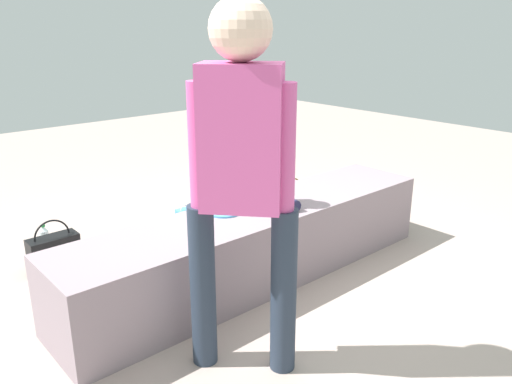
% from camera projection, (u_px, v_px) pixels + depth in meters
% --- Properties ---
extents(ground_plane, '(12.00, 12.00, 0.00)m').
position_uv_depth(ground_plane, '(257.00, 277.00, 3.37)').
color(ground_plane, '#AB988E').
extents(concrete_ledge, '(2.67, 0.55, 0.48)m').
position_uv_depth(concrete_ledge, '(257.00, 244.00, 3.30)').
color(concrete_ledge, gray).
rests_on(concrete_ledge, ground_plane).
extents(child_seated, '(0.28, 0.33, 0.48)m').
position_uv_depth(child_seated, '(268.00, 174.00, 3.21)').
color(child_seated, '#232343').
rests_on(child_seated, concrete_ledge).
extents(adult_standing, '(0.39, 0.41, 1.71)m').
position_uv_depth(adult_standing, '(242.00, 162.00, 2.20)').
color(adult_standing, '#253040').
rests_on(adult_standing, ground_plane).
extents(cake_plate, '(0.22, 0.22, 0.07)m').
position_uv_depth(cake_plate, '(224.00, 209.00, 3.16)').
color(cake_plate, '#4CA5D8').
rests_on(cake_plate, concrete_ledge).
extents(gift_bag, '(0.19, 0.10, 0.36)m').
position_uv_depth(gift_bag, '(191.00, 228.00, 3.75)').
color(gift_bag, '#4C99E0').
rests_on(gift_bag, ground_plane).
extents(railing_post, '(0.36, 0.36, 0.97)m').
position_uv_depth(railing_post, '(273.00, 159.00, 4.90)').
color(railing_post, black).
rests_on(railing_post, ground_plane).
extents(water_bottle_near_gift, '(0.06, 0.06, 0.23)m').
position_uv_depth(water_bottle_near_gift, '(45.00, 240.00, 3.69)').
color(water_bottle_near_gift, silver).
rests_on(water_bottle_near_gift, ground_plane).
extents(party_cup_red, '(0.08, 0.08, 0.11)m').
position_uv_depth(party_cup_red, '(191.00, 214.00, 4.34)').
color(party_cup_red, red).
rests_on(party_cup_red, ground_plane).
extents(handbag_black_leather, '(0.32, 0.14, 0.36)m').
position_uv_depth(handbag_black_leather, '(54.00, 252.00, 3.44)').
color(handbag_black_leather, black).
rests_on(handbag_black_leather, ground_plane).
extents(handbag_brown_canvas, '(0.27, 0.12, 0.34)m').
position_uv_depth(handbag_brown_canvas, '(292.00, 202.00, 4.41)').
color(handbag_brown_canvas, brown).
rests_on(handbag_brown_canvas, ground_plane).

